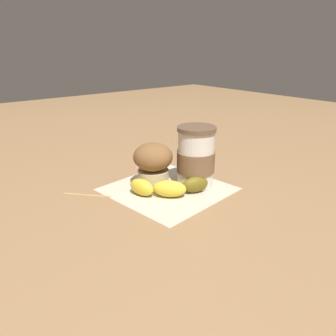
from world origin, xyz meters
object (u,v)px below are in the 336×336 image
object	(u,v)px
coffee_cup	(196,157)
sugar_packet	(145,164)
muffin	(153,163)
banana	(169,187)

from	to	relation	value
coffee_cup	sugar_packet	bearing A→B (deg)	-85.23
muffin	banana	distance (m)	0.07
coffee_cup	muffin	distance (m)	0.10
banana	sugar_packet	xyz separation A→B (m)	(-0.07, -0.19, -0.02)
coffee_cup	sugar_packet	world-z (taller)	coffee_cup
muffin	sugar_packet	world-z (taller)	muffin
coffee_cup	banana	xyz separation A→B (m)	(0.08, 0.01, -0.05)
sugar_packet	muffin	bearing A→B (deg)	62.20
banana	sugar_packet	bearing A→B (deg)	-110.19
coffee_cup	muffin	size ratio (longest dim) A/B	1.35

